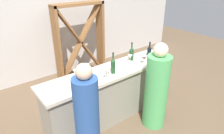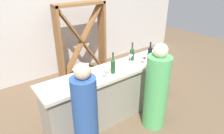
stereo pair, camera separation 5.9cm
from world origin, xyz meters
TOP-DOWN VIEW (x-y plane):
  - ground_plane at (0.00, 0.00)m, footprint 12.00×12.00m
  - back_wall at (0.00, 2.20)m, footprint 8.00×0.10m
  - bar_counter at (0.00, 0.00)m, footprint 2.40×0.56m
  - wine_rack at (0.37, 1.65)m, footprint 1.19×0.28m
  - wine_bottle_leftmost_olive_green at (-0.05, -0.10)m, footprint 0.07×0.07m
  - wine_bottle_second_left_olive_green at (0.52, 0.10)m, footprint 0.08×0.08m
  - wine_bottle_center_near_black at (0.88, 0.01)m, footprint 0.08×0.08m
  - wine_glass_near_left at (-0.27, -0.19)m, footprint 0.07×0.07m
  - wine_glass_near_center at (0.56, -0.16)m, footprint 0.08×0.08m
  - wine_glass_near_right at (-0.18, -0.12)m, footprint 0.07×0.07m
  - wine_glass_far_left at (0.44, 0.05)m, footprint 0.07×0.07m
  - wine_glass_far_center at (-0.60, 0.10)m, footprint 0.07×0.07m
  - wine_glass_far_right at (-0.37, 0.14)m, footprint 0.06×0.06m
  - water_pitcher at (-0.51, -0.05)m, footprint 0.10×0.10m
  - person_left_guest at (0.42, -0.59)m, footprint 0.45×0.45m
  - person_center_guest at (-0.81, -0.54)m, footprint 0.39×0.39m

SIDE VIEW (x-z plane):
  - ground_plane at x=0.00m, z-range 0.00..0.00m
  - bar_counter at x=0.00m, z-range 0.00..0.91m
  - person_left_guest at x=0.42m, z-range -0.06..1.37m
  - person_center_guest at x=-0.81m, z-range -0.05..1.39m
  - wine_rack at x=0.37m, z-range 0.00..1.74m
  - wine_glass_far_left at x=0.44m, z-range 0.93..1.06m
  - wine_glass_far_center at x=-0.60m, z-range 0.93..1.08m
  - water_pitcher at x=-0.51m, z-range 0.90..1.12m
  - wine_bottle_center_near_black at x=0.88m, z-range 0.87..1.15m
  - wine_glass_near_right at x=-0.18m, z-range 0.94..1.09m
  - wine_glass_near_left at x=-0.27m, z-range 0.93..1.09m
  - wine_glass_far_right at x=-0.37m, z-range 0.93..1.09m
  - wine_glass_near_center at x=0.56m, z-range 0.94..1.09m
  - wine_bottle_second_left_olive_green at x=0.52m, z-range 0.87..1.19m
  - wine_bottle_leftmost_olive_green at x=-0.05m, z-range 0.86..1.20m
  - back_wall at x=0.00m, z-range 0.00..2.80m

